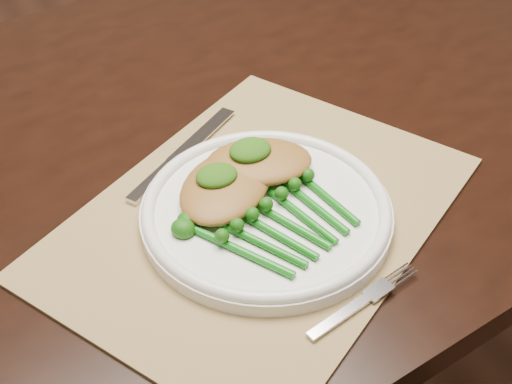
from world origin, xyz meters
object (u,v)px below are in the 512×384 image
placemat (259,215)px  dinner_plate (266,211)px  broccolini_bundle (280,219)px  dining_table (232,295)px  chicken_fillet_left (226,186)px

placemat → dinner_plate: (0.00, -0.01, 0.02)m
dinner_plate → placemat: bearing=101.9°
broccolini_bundle → dinner_plate: bearing=78.2°
dinner_plate → broccolini_bundle: size_ratio=1.36×
dining_table → chicken_fillet_left: bearing=-121.9°
dining_table → chicken_fillet_left: (-0.08, -0.17, 0.41)m
placemat → chicken_fillet_left: size_ratio=3.50×
placemat → broccolini_bundle: size_ratio=2.29×
chicken_fillet_left → broccolini_bundle: chicken_fillet_left is taller
placemat → chicken_fillet_left: 0.05m
chicken_fillet_left → dining_table: bearing=25.3°
placemat → broccolini_bundle: (0.01, -0.04, 0.02)m
placemat → chicken_fillet_left: chicken_fillet_left is taller
dining_table → broccolini_bundle: 0.47m
dining_table → dinner_plate: bearing=-109.4°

